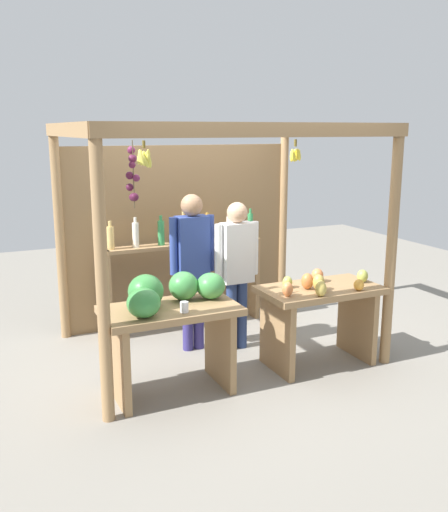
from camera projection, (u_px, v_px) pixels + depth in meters
name	position (u px, v px, depth m)	size (l,w,h in m)	color
ground_plane	(216.00, 348.00, 5.96)	(12.00, 12.00, 0.00)	gray
market_stall	(198.00, 214.00, 6.06)	(2.88, 2.14, 2.31)	#99754C
fruit_counter_left	(170.00, 315.00, 4.84)	(1.17, 0.67, 1.07)	#99754C
fruit_counter_right	(319.00, 307.00, 5.46)	(1.16, 0.65, 0.93)	#99754C
bottle_shelf_unit	(184.00, 259.00, 6.44)	(1.84, 0.22, 1.36)	#99754C
vendor_man	(192.00, 258.00, 5.74)	(0.48, 0.22, 1.63)	navy
vendor_woman	(237.00, 263.00, 5.78)	(0.48, 0.21, 1.55)	navy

